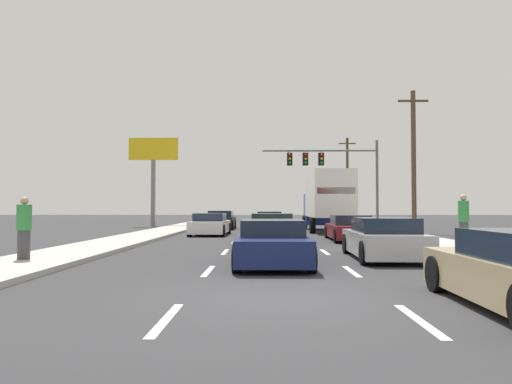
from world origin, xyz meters
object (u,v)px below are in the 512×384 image
Objects in this scene: car_yellow at (272,230)px; car_silver at (384,239)px; car_black at (221,220)px; car_gray at (267,225)px; box_truck at (327,198)px; pedestrian_near_corner at (24,228)px; pedestrian_mid_block at (464,220)px; car_maroon at (350,229)px; car_navy at (273,243)px; utility_pole_mid at (414,159)px; car_white at (210,225)px; traffic_signal_mast at (324,164)px; utility_pole_far at (347,179)px; roadside_billboard at (153,163)px; car_orange at (270,221)px.

car_silver is (3.21, -5.77, 0.00)m from car_yellow.
car_black is 8.53m from car_gray.
box_truck is (3.85, 4.21, 1.55)m from car_gray.
pedestrian_near_corner is 0.90× the size of pedestrian_mid_block.
car_maroon is 14.16m from pedestrian_near_corner.
car_black is at bearing 98.65° from car_navy.
pedestrian_near_corner is at bearing -119.92° from box_truck.
car_gray is 0.97× the size of car_silver.
utility_pole_mid is 4.57× the size of pedestrian_mid_block.
pedestrian_near_corner reaches higher than car_silver.
car_black is at bearing 152.39° from box_truck.
pedestrian_near_corner is (-3.41, -14.03, 0.41)m from car_white.
car_navy is 3.62m from car_silver.
pedestrian_near_corner is (-11.03, -24.37, -3.94)m from traffic_signal_mast.
utility_pole_far reaches higher than car_black.
car_navy is at bearing -102.62° from utility_pole_far.
traffic_signal_mast reaches higher than pedestrian_near_corner.
car_black is 22.01m from pedestrian_near_corner.
traffic_signal_mast reaches higher than car_gray.
roadside_billboard reaches higher than car_yellow.
pedestrian_near_corner is at bearing -98.71° from car_black.
utility_pole_mid is at bearing -90.09° from utility_pole_far.
roadside_billboard is at bearing 140.32° from car_black.
traffic_signal_mast is at bearing 65.66° from pedestrian_near_corner.
box_truck is (3.78, 17.91, 1.54)m from car_navy.
car_black is 0.50× the size of box_truck.
pedestrian_near_corner is at bearing -114.34° from traffic_signal_mast.
car_white reaches higher than car_gray.
utility_pole_far reaches higher than car_yellow.
traffic_signal_mast is 13.92m from roadside_billboard.
car_black is 0.50× the size of utility_pole_far.
car_orange is 2.46× the size of pedestrian_near_corner.
roadside_billboard is at bearing 115.62° from car_white.
roadside_billboard is (-13.71, 2.38, 0.27)m from traffic_signal_mast.
car_black is at bearing -124.59° from utility_pole_far.
car_yellow reaches higher than car_navy.
pedestrian_mid_block is at bearing 41.75° from car_silver.
car_black is at bearing 90.61° from car_white.
car_gray is 12.22m from traffic_signal_mast.
roadside_billboard is at bearing 109.28° from car_navy.
roadside_billboard reaches higher than car_orange.
pedestrian_mid_block is (13.64, 4.91, 0.11)m from pedestrian_near_corner.
utility_pole_far is at bearing 77.38° from car_navy.
utility_pole_mid reaches higher than traffic_signal_mast.
car_black is 0.51× the size of traffic_signal_mast.
utility_pole_far is 1.24× the size of roadside_billboard.
pedestrian_near_corner is at bearing -137.11° from car_maroon.
utility_pole_mid reaches higher than car_silver.
car_orange is at bearing -32.93° from roadside_billboard.
car_navy is at bearing 1.32° from pedestrian_near_corner.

